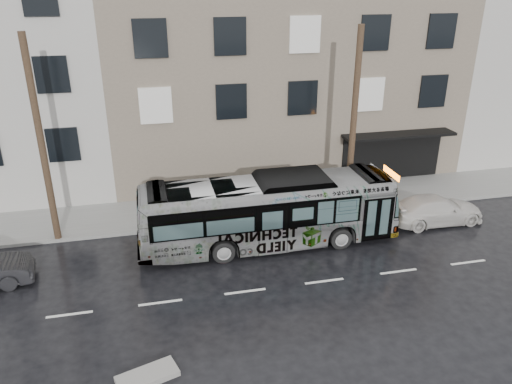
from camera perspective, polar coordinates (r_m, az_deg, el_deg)
ground at (r=21.52m, az=-2.60°, el=-7.59°), size 120.00×120.00×0.00m
sidewalk at (r=25.76m, az=-4.56°, el=-1.93°), size 90.00×3.60×0.15m
building_taupe at (r=32.40m, az=2.02°, el=13.52°), size 20.00×12.00×11.00m
utility_pole_front at (r=24.39m, az=11.08°, el=7.72°), size 0.30×0.30×9.00m
utility_pole_rear at (r=22.84m, az=-23.33°, el=5.14°), size 0.30×0.30×9.00m
sign_post at (r=25.90m, az=12.76°, el=0.76°), size 0.06×0.06×2.40m
bus at (r=21.92m, az=1.38°, el=-2.23°), size 11.43×2.71×3.18m
white_sedan at (r=25.73m, az=19.83°, el=-1.90°), size 4.69×1.94×1.36m
slush_pile at (r=16.24m, az=-12.31°, el=-19.87°), size 1.96×1.31×0.18m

